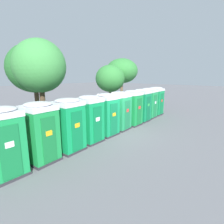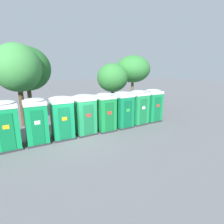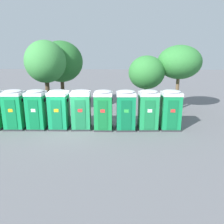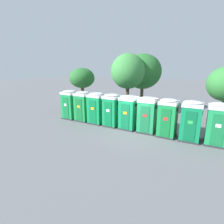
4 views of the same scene
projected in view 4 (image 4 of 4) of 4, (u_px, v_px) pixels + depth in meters
ground_plane at (136, 131)px, 12.69m from camera, size 120.00×120.00×0.00m
portapotty_0 at (70, 104)px, 15.59m from camera, size 1.27×1.23×2.54m
portapotty_1 at (83, 106)px, 14.93m from camera, size 1.26×1.28×2.54m
portapotty_2 at (96, 108)px, 14.23m from camera, size 1.30×1.27×2.54m
portapotty_3 at (112, 110)px, 13.57m from camera, size 1.19×1.23×2.54m
portapotty_4 at (129, 112)px, 12.91m from camera, size 1.23×1.22×2.54m
portapotty_5 at (147, 115)px, 12.25m from camera, size 1.31×1.29×2.54m
portapotty_6 at (168, 118)px, 11.50m from camera, size 1.20×1.23×2.54m
portapotty_7 at (191, 121)px, 10.83m from camera, size 1.27×1.26×2.54m
portapotty_8 at (218, 124)px, 10.22m from camera, size 1.30×1.28×2.54m
street_tree_0 at (143, 72)px, 17.65m from camera, size 3.73×3.73×5.83m
street_tree_1 at (82, 78)px, 19.36m from camera, size 2.80×2.80×4.44m
street_tree_2 at (128, 72)px, 16.28m from camera, size 3.17×3.17×5.76m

